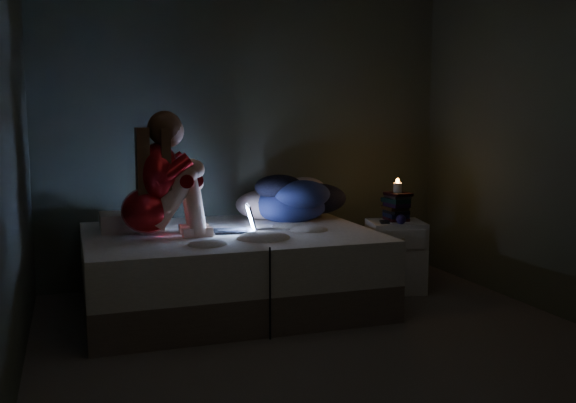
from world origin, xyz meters
name	(u,v)px	position (x,y,z in m)	size (l,w,h in m)	color
floor	(332,350)	(0.00, 0.00, -0.01)	(3.60, 3.80, 0.02)	#4D4642
wall_back	(249,133)	(0.00, 1.91, 1.30)	(3.60, 0.02, 2.60)	#404A36
wall_front	(571,154)	(0.00, -1.91, 1.30)	(3.60, 0.02, 2.60)	#404A36
wall_left	(4,142)	(-1.81, 0.00, 1.30)	(0.02, 3.80, 2.60)	#404A36
bed	(229,269)	(-0.38, 1.10, 0.29)	(2.11, 1.59, 0.58)	#B7B2A6
pillow	(131,221)	(-1.07, 1.39, 0.65)	(0.46, 0.33, 0.13)	white
woman	(146,174)	(-0.99, 1.04, 1.03)	(0.56, 0.36, 0.90)	maroon
laptop	(234,218)	(-0.36, 1.04, 0.69)	(0.31, 0.22, 0.22)	black
clothes_pile	(290,196)	(0.23, 1.47, 0.78)	(0.67, 0.53, 0.40)	navy
nightstand	(395,256)	(1.03, 1.10, 0.29)	(0.44, 0.39, 0.58)	silver
book_stack	(397,207)	(1.06, 1.16, 0.70)	(0.19, 0.25, 0.23)	black
candle	(397,188)	(1.06, 1.16, 0.85)	(0.07, 0.07, 0.08)	beige
phone	(387,222)	(0.92, 1.05, 0.59)	(0.07, 0.14, 0.01)	black
blue_orb	(405,219)	(1.02, 0.95, 0.62)	(0.08, 0.08, 0.08)	#22184F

